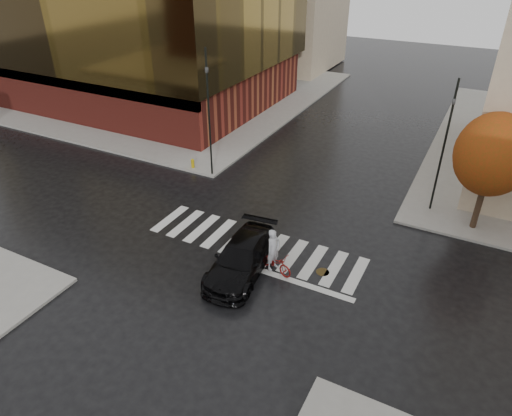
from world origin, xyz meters
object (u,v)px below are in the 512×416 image
at_px(sedan, 241,258).
at_px(traffic_light_ne, 446,138).
at_px(cyclist, 274,257).
at_px(fire_hydrant, 193,163).
at_px(traffic_light_nw, 208,104).

height_order(sedan, traffic_light_ne, traffic_light_ne).
height_order(cyclist, fire_hydrant, cyclist).
distance_m(sedan, fire_hydrant, 11.88).
bearing_deg(traffic_light_nw, cyclist, 66.14).
relative_size(traffic_light_ne, fire_hydrant, 11.67).
relative_size(cyclist, fire_hydrant, 3.48).
xyz_separation_m(cyclist, traffic_light_ne, (5.71, 9.37, 3.77)).
bearing_deg(traffic_light_nw, sedan, 57.97).
bearing_deg(traffic_light_ne, sedan, 62.56).
distance_m(traffic_light_ne, fire_hydrant, 16.19).
height_order(cyclist, traffic_light_ne, traffic_light_ne).
bearing_deg(traffic_light_ne, traffic_light_nw, 15.86).
distance_m(cyclist, traffic_light_nw, 11.72).
distance_m(cyclist, traffic_light_ne, 11.60).
bearing_deg(cyclist, traffic_light_ne, -14.98).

